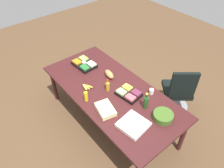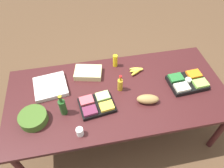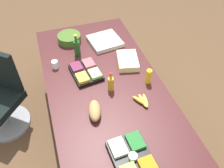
% 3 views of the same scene
% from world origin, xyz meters
% --- Properties ---
extents(ground_plane, '(10.00, 10.00, 0.00)m').
position_xyz_m(ground_plane, '(0.00, 0.00, 0.00)').
color(ground_plane, brown).
extents(conference_table, '(2.48, 1.16, 0.78)m').
position_xyz_m(conference_table, '(0.00, 0.00, 0.72)').
color(conference_table, '#3F1819').
rests_on(conference_table, ground).
extents(office_chair, '(0.68, 0.68, 1.01)m').
position_xyz_m(office_chair, '(0.53, 1.13, 0.39)').
color(office_chair, gray).
rests_on(office_chair, ground).
extents(banana_bunch, '(0.18, 0.14, 0.04)m').
position_xyz_m(banana_bunch, '(-0.29, -0.28, 0.81)').
color(banana_bunch, '#D4CF42').
rests_on(banana_bunch, conference_table).
extents(bread_loaf, '(0.26, 0.16, 0.10)m').
position_xyz_m(bread_loaf, '(-0.29, 0.19, 0.83)').
color(bread_loaf, '#A07C47').
rests_on(bread_loaf, conference_table).
extents(veggie_tray, '(0.44, 0.33, 0.09)m').
position_xyz_m(veggie_tray, '(-0.82, 0.03, 0.82)').
color(veggie_tray, black).
rests_on(veggie_tray, conference_table).
extents(fruit_platter, '(0.39, 0.33, 0.07)m').
position_xyz_m(fruit_platter, '(0.26, 0.14, 0.81)').
color(fruit_platter, black).
rests_on(fruit_platter, conference_table).
extents(wine_bottle, '(0.07, 0.07, 0.28)m').
position_xyz_m(wine_bottle, '(0.61, 0.16, 0.89)').
color(wine_bottle, '#1F4D1C').
rests_on(wine_bottle, conference_table).
extents(pizza_box, '(0.40, 0.40, 0.05)m').
position_xyz_m(pizza_box, '(0.74, -0.21, 0.81)').
color(pizza_box, silver).
rests_on(pizza_box, conference_table).
extents(mustard_bottle, '(0.07, 0.07, 0.17)m').
position_xyz_m(mustard_bottle, '(-0.06, -0.44, 0.86)').
color(mustard_bottle, yellow).
rests_on(mustard_bottle, conference_table).
extents(paper_cup, '(0.08, 0.08, 0.09)m').
position_xyz_m(paper_cup, '(0.47, 0.44, 0.83)').
color(paper_cup, white).
rests_on(paper_cup, conference_table).
extents(sheet_cake, '(0.36, 0.29, 0.07)m').
position_xyz_m(sheet_cake, '(0.29, -0.34, 0.82)').
color(sheet_cake, beige).
rests_on(sheet_cake, conference_table).
extents(dressing_bottle, '(0.06, 0.06, 0.22)m').
position_xyz_m(dressing_bottle, '(-0.03, -0.04, 0.86)').
color(dressing_bottle, gold).
rests_on(dressing_bottle, conference_table).
extents(salad_bowl, '(0.33, 0.33, 0.09)m').
position_xyz_m(salad_bowl, '(0.91, 0.20, 0.83)').
color(salad_bowl, '#3F6122').
rests_on(salad_bowl, conference_table).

